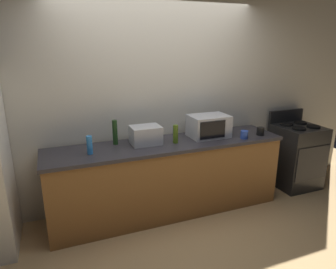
# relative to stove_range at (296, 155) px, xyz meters

# --- Properties ---
(ground_plane) EXTENTS (8.00, 8.00, 0.00)m
(ground_plane) POSITION_rel_stove_range_xyz_m (-2.00, -0.40, -0.46)
(ground_plane) COLOR tan
(back_wall) EXTENTS (6.40, 0.10, 2.70)m
(back_wall) POSITION_rel_stove_range_xyz_m (-2.00, 0.41, 0.89)
(back_wall) COLOR beige
(back_wall) RESTS_ON ground_plane
(counter_run) EXTENTS (2.84, 0.64, 0.90)m
(counter_run) POSITION_rel_stove_range_xyz_m (-2.00, 0.00, -0.01)
(counter_run) COLOR brown
(counter_run) RESTS_ON ground_plane
(stove_range) EXTENTS (0.60, 0.61, 1.08)m
(stove_range) POSITION_rel_stove_range_xyz_m (0.00, 0.00, 0.00)
(stove_range) COLOR black
(stove_range) RESTS_ON ground_plane
(microwave) EXTENTS (0.48, 0.35, 0.27)m
(microwave) POSITION_rel_stove_range_xyz_m (-1.44, 0.05, 0.57)
(microwave) COLOR #B7BABF
(microwave) RESTS_ON counter_run
(toaster_oven) EXTENTS (0.34, 0.26, 0.21)m
(toaster_oven) POSITION_rel_stove_range_xyz_m (-2.25, 0.06, 0.54)
(toaster_oven) COLOR #B7BABF
(toaster_oven) RESTS_ON counter_run
(bottle_olive_oil) EXTENTS (0.06, 0.06, 0.22)m
(bottle_olive_oil) POSITION_rel_stove_range_xyz_m (-1.92, -0.04, 0.55)
(bottle_olive_oil) COLOR #4C6B19
(bottle_olive_oil) RESTS_ON counter_run
(bottle_spray_cleaner) EXTENTS (0.06, 0.06, 0.20)m
(bottle_spray_cleaner) POSITION_rel_stove_range_xyz_m (-2.90, -0.05, 0.54)
(bottle_spray_cleaner) COLOR #338CE5
(bottle_spray_cleaner) RESTS_ON counter_run
(bottle_wine) EXTENTS (0.06, 0.06, 0.29)m
(bottle_wine) POSITION_rel_stove_range_xyz_m (-2.59, 0.17, 0.58)
(bottle_wine) COLOR #1E3F19
(bottle_wine) RESTS_ON counter_run
(mug_blue) EXTENTS (0.09, 0.09, 0.10)m
(mug_blue) POSITION_rel_stove_range_xyz_m (-1.07, -0.19, 0.49)
(mug_blue) COLOR #2D4CB2
(mug_blue) RESTS_ON counter_run
(mug_black) EXTENTS (0.09, 0.09, 0.10)m
(mug_black) POSITION_rel_stove_range_xyz_m (-0.79, -0.15, 0.49)
(mug_black) COLOR black
(mug_black) RESTS_ON counter_run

